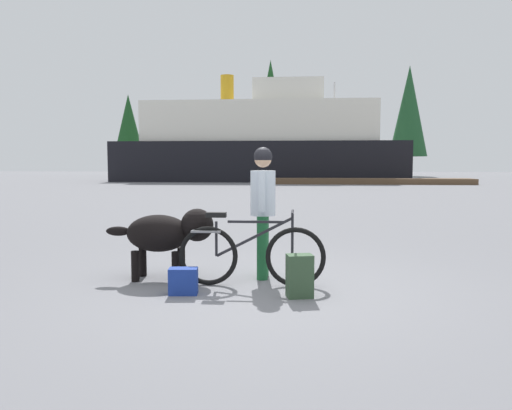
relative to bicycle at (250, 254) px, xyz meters
name	(u,v)px	position (x,y,z in m)	size (l,w,h in m)	color
ground_plane	(264,291)	(0.18, -0.21, -0.39)	(160.00, 160.00, 0.00)	slate
bicycle	(250,254)	(0.00, 0.00, 0.00)	(1.78, 0.44, 0.91)	black
person_cyclist	(263,200)	(0.12, 0.46, 0.62)	(0.32, 0.53, 1.68)	#19592D
dog	(167,233)	(-1.09, 0.27, 0.21)	(1.39, 0.55, 0.91)	black
backpack	(300,276)	(0.59, -0.46, -0.15)	(0.28, 0.20, 0.48)	#334C33
handbag_pannier	(183,281)	(-0.72, -0.45, -0.24)	(0.32, 0.18, 0.30)	navy
dock_pier	(367,181)	(5.36, 30.04, -0.19)	(14.55, 2.08, 0.40)	brown
ferry_boat	(262,144)	(-2.54, 36.31, 2.70)	(23.25, 8.27, 8.76)	black
sailboat_moored	(333,175)	(3.54, 37.49, 0.09)	(8.92, 2.50, 8.28)	navy
pine_tree_far_left	(129,123)	(-18.96, 50.93, 5.70)	(3.11, 3.11, 9.33)	#4C331E
pine_tree_center	(270,105)	(-2.63, 50.93, 7.61)	(3.82, 3.82, 12.91)	#4C331E
pine_tree_far_right	(409,111)	(12.65, 51.42, 6.79)	(4.12, 4.12, 12.17)	#4C331E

